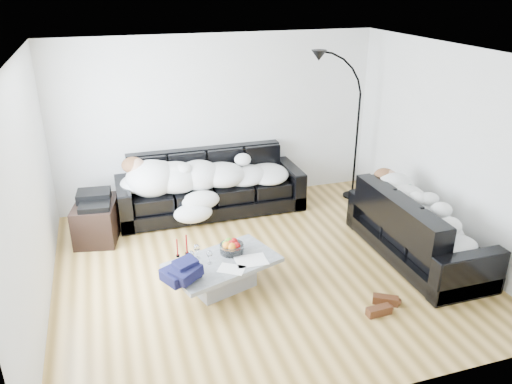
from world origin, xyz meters
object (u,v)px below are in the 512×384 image
object	(u,v)px
wine_glass_b	(191,257)
floor_lamp	(357,135)
sleeper_right	(421,211)
coffee_table	(223,274)
av_cabinet	(97,221)
stereo	(94,198)
fruit_bowl	(232,246)
wine_glass_a	(197,251)
wine_glass_c	(209,257)
sleeper_back	(211,172)
candle_right	(187,245)
shoes	(382,305)
sofa_back	(211,183)
sofa_right	(419,226)
candle_left	(177,248)

from	to	relation	value
wine_glass_b	floor_lamp	size ratio (longest dim) A/B	0.08
sleeper_right	coffee_table	size ratio (longest dim) A/B	1.47
sleeper_right	floor_lamp	world-z (taller)	floor_lamp
av_cabinet	stereo	xyz separation A→B (m)	(0.00, 0.00, 0.33)
fruit_bowl	floor_lamp	distance (m)	3.14
wine_glass_a	wine_glass_c	xyz separation A→B (m)	(0.11, -0.16, -0.01)
sleeper_back	wine_glass_c	xyz separation A→B (m)	(-0.49, -2.05, -0.21)
fruit_bowl	candle_right	size ratio (longest dim) A/B	1.10
coffee_table	wine_glass_b	distance (m)	0.44
coffee_table	wine_glass_b	xyz separation A→B (m)	(-0.35, 0.05, 0.26)
candle_right	shoes	size ratio (longest dim) A/B	0.55
wine_glass_a	av_cabinet	distance (m)	1.90
sofa_back	sofa_right	distance (m)	3.08
sofa_back	coffee_table	xyz separation A→B (m)	(-0.33, -2.10, -0.28)
candle_right	shoes	xyz separation A→B (m)	(1.91, -1.19, -0.43)
wine_glass_c	wine_glass_a	bearing A→B (deg)	125.40
candle_right	av_cabinet	world-z (taller)	candle_right
wine_glass_b	candle_right	bearing A→B (deg)	93.67
wine_glass_a	candle_left	xyz separation A→B (m)	(-0.21, 0.10, 0.03)
wine_glass_c	stereo	distance (m)	2.09
coffee_table	shoes	world-z (taller)	coffee_table
sofa_back	stereo	world-z (taller)	sofa_back
sleeper_back	coffee_table	size ratio (longest dim) A/B	1.91
sleeper_back	sleeper_right	world-z (taller)	sleeper_back
shoes	stereo	world-z (taller)	stereo
sleeper_right	floor_lamp	bearing A→B (deg)	-3.51
coffee_table	fruit_bowl	size ratio (longest dim) A/B	4.38
candle_right	av_cabinet	bearing A→B (deg)	124.72
sleeper_back	candle_right	xyz separation A→B (m)	(-0.69, -1.78, -0.17)
candle_left	wine_glass_c	bearing A→B (deg)	-38.33
stereo	sofa_back	bearing A→B (deg)	19.06
sleeper_back	floor_lamp	xyz separation A→B (m)	(2.34, -0.12, 0.39)
sleeper_back	stereo	distance (m)	1.73
candle_left	floor_lamp	bearing A→B (deg)	28.16
wine_glass_c	wine_glass_b	bearing A→B (deg)	162.85
sleeper_right	floor_lamp	distance (m)	2.02
av_cabinet	stereo	bearing A→B (deg)	0.00
wine_glass_b	wine_glass_c	bearing A→B (deg)	-17.15
sofa_right	coffee_table	xyz separation A→B (m)	(-2.55, 0.04, -0.25)
sofa_right	stereo	distance (m)	4.28
av_cabinet	fruit_bowl	bearing A→B (deg)	-33.89
sofa_right	shoes	bearing A→B (deg)	131.37
wine_glass_b	candle_left	xyz separation A→B (m)	(-0.13, 0.19, 0.03)
wine_glass_c	floor_lamp	world-z (taller)	floor_lamp
fruit_bowl	candle_right	distance (m)	0.52
wine_glass_c	shoes	distance (m)	1.97
coffee_table	av_cabinet	xyz separation A→B (m)	(-1.36, 1.70, 0.09)
sofa_back	sleeper_back	xyz separation A→B (m)	(0.00, -0.05, 0.20)
sofa_back	floor_lamp	world-z (taller)	floor_lamp
candle_left	stereo	world-z (taller)	stereo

